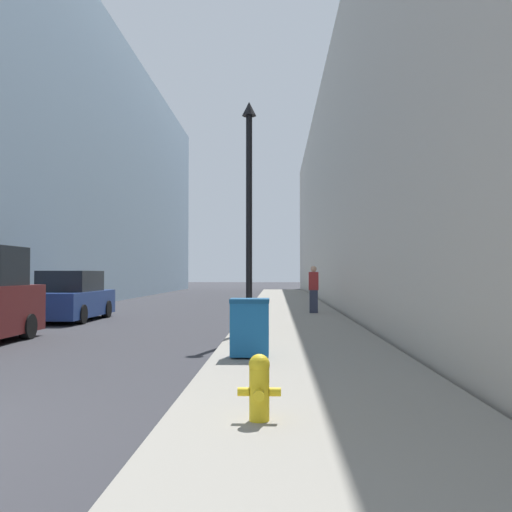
% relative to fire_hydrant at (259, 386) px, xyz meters
% --- Properties ---
extents(sidewalk_right, '(3.63, 60.00, 0.15)m').
position_rel_fire_hydrant_xyz_m(sidewalk_right, '(0.79, 17.33, -0.43)').
color(sidewalk_right, gray).
rests_on(sidewalk_right, ground).
extents(building_left_glass, '(12.00, 60.00, 16.46)m').
position_rel_fire_hydrant_xyz_m(building_left_glass, '(-15.34, 25.33, 7.72)').
color(building_left_glass, '#849EB2').
rests_on(building_left_glass, ground).
extents(building_right_stone, '(12.00, 60.00, 12.47)m').
position_rel_fire_hydrant_xyz_m(building_right_stone, '(8.70, 25.33, 5.73)').
color(building_right_stone, beige).
rests_on(building_right_stone, ground).
extents(fire_hydrant, '(0.45, 0.33, 0.68)m').
position_rel_fire_hydrant_xyz_m(fire_hydrant, '(0.00, 0.00, 0.00)').
color(fire_hydrant, yellow).
rests_on(fire_hydrant, sidewalk_right).
extents(trash_bin, '(0.70, 0.62, 1.06)m').
position_rel_fire_hydrant_xyz_m(trash_bin, '(-0.30, 4.42, 0.19)').
color(trash_bin, '#19609E').
rests_on(trash_bin, sidewalk_right).
extents(lamppost, '(0.37, 0.37, 5.96)m').
position_rel_fire_hydrant_xyz_m(lamppost, '(-0.53, 8.72, 2.84)').
color(lamppost, black).
rests_on(lamppost, sidewalk_right).
extents(parked_sedan_near, '(1.94, 4.61, 1.75)m').
position_rel_fire_hydrant_xyz_m(parked_sedan_near, '(-7.07, 13.97, 0.28)').
color(parked_sedan_near, navy).
rests_on(parked_sedan_near, ground).
extents(pedestrian_on_sidewalk, '(0.36, 0.24, 1.80)m').
position_rel_fire_hydrant_xyz_m(pedestrian_on_sidewalk, '(1.60, 15.96, 0.54)').
color(pedestrian_on_sidewalk, '#2D3347').
rests_on(pedestrian_on_sidewalk, sidewalk_right).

